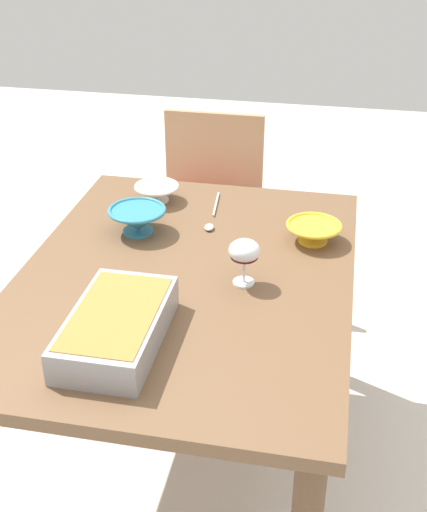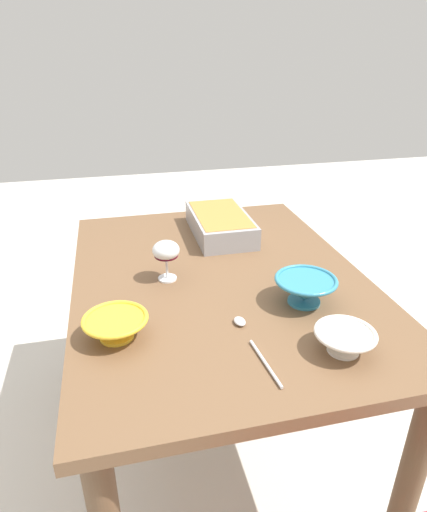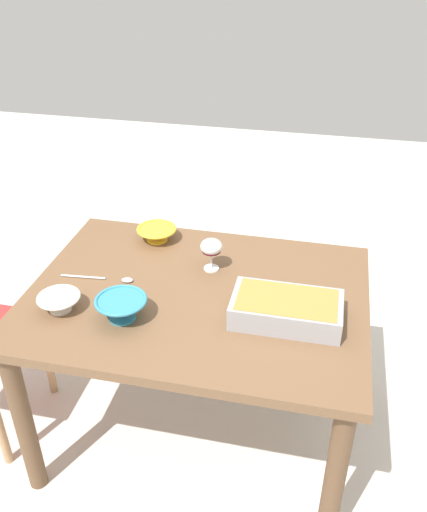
% 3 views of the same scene
% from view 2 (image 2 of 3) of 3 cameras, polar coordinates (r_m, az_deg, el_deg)
% --- Properties ---
extents(ground_plane, '(8.00, 8.00, 0.00)m').
position_cam_2_polar(ground_plane, '(1.91, 0.63, -22.38)').
color(ground_plane, beige).
extents(dining_table, '(1.26, 0.94, 0.74)m').
position_cam_2_polar(dining_table, '(1.50, 0.75, -6.18)').
color(dining_table, brown).
rests_on(dining_table, ground_plane).
extents(wine_glass, '(0.09, 0.09, 0.13)m').
position_cam_2_polar(wine_glass, '(1.39, -6.18, 0.46)').
color(wine_glass, white).
rests_on(wine_glass, dining_table).
extents(casserole_dish, '(0.38, 0.21, 0.09)m').
position_cam_2_polar(casserole_dish, '(1.74, 0.88, 4.33)').
color(casserole_dish, '#99999E').
rests_on(casserole_dish, dining_table).
extents(mixing_bowl, '(0.17, 0.17, 0.06)m').
position_cam_2_polar(mixing_bowl, '(1.17, -12.58, -8.80)').
color(mixing_bowl, yellow).
rests_on(mixing_bowl, dining_table).
extents(small_bowl, '(0.15, 0.15, 0.06)m').
position_cam_2_polar(small_bowl, '(1.14, 16.66, -10.35)').
color(small_bowl, white).
rests_on(small_bowl, dining_table).
extents(serving_bowl, '(0.18, 0.18, 0.08)m').
position_cam_2_polar(serving_bowl, '(1.31, 11.83, -4.20)').
color(serving_bowl, teal).
rests_on(serving_bowl, dining_table).
extents(serving_spoon, '(0.29, 0.05, 0.01)m').
position_cam_2_polar(serving_spoon, '(1.16, 4.66, -10.28)').
color(serving_spoon, silver).
rests_on(serving_spoon, dining_table).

